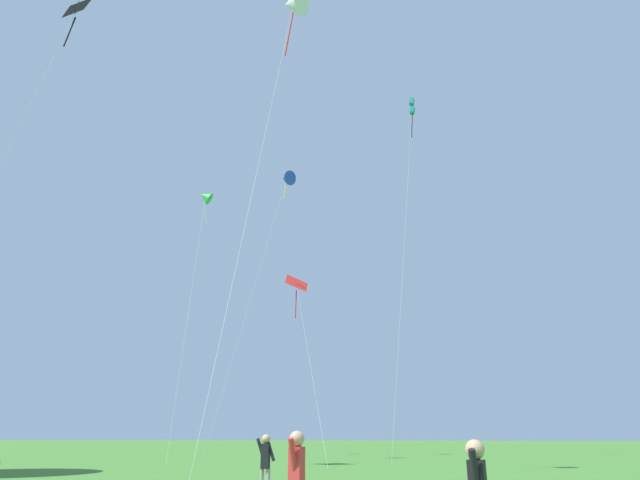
{
  "coord_description": "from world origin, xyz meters",
  "views": [
    {
      "loc": [
        2.54,
        -2.76,
        1.56
      ],
      "look_at": [
        -3.65,
        33.94,
        14.5
      ],
      "focal_mm": 31.64,
      "sensor_mm": 36.0,
      "label": 1
    }
  ],
  "objects_px": {
    "kite_white_distant": "(293,4)",
    "kite_black_large": "(71,23)",
    "kite_green_small": "(205,197)",
    "kite_teal_box": "(412,109)",
    "kite_red_high": "(297,291)",
    "kite_blue_delta": "(286,179)",
    "person_far_back": "(296,478)",
    "person_foreground_watcher": "(265,461)"
  },
  "relations": [
    {
      "from": "kite_green_small",
      "to": "person_foreground_watcher",
      "type": "relative_size",
      "value": 14.23
    },
    {
      "from": "kite_teal_box",
      "to": "person_foreground_watcher",
      "type": "xyz_separation_m",
      "value": [
        -4.67,
        -30.42,
        -28.48
      ]
    },
    {
      "from": "person_foreground_watcher",
      "to": "person_far_back",
      "type": "bearing_deg",
      "value": -71.1
    },
    {
      "from": "kite_blue_delta",
      "to": "kite_red_high",
      "type": "height_order",
      "value": "kite_blue_delta"
    },
    {
      "from": "kite_red_high",
      "to": "kite_teal_box",
      "type": "bearing_deg",
      "value": 31.12
    },
    {
      "from": "kite_white_distant",
      "to": "kite_black_large",
      "type": "height_order",
      "value": "kite_black_large"
    },
    {
      "from": "kite_red_high",
      "to": "person_far_back",
      "type": "relative_size",
      "value": 7.98
    },
    {
      "from": "kite_red_high",
      "to": "kite_black_large",
      "type": "xyz_separation_m",
      "value": [
        -10.39,
        -15.38,
        12.68
      ]
    },
    {
      "from": "kite_blue_delta",
      "to": "kite_white_distant",
      "type": "xyz_separation_m",
      "value": [
        5.11,
        -20.89,
        0.04
      ]
    },
    {
      "from": "kite_green_small",
      "to": "kite_white_distant",
      "type": "bearing_deg",
      "value": -58.7
    },
    {
      "from": "kite_red_high",
      "to": "kite_green_small",
      "type": "relative_size",
      "value": 0.57
    },
    {
      "from": "person_foreground_watcher",
      "to": "person_far_back",
      "type": "xyz_separation_m",
      "value": [
        2.03,
        -5.92,
        0.02
      ]
    },
    {
      "from": "kite_green_small",
      "to": "kite_teal_box",
      "type": "relative_size",
      "value": 0.74
    },
    {
      "from": "kite_blue_delta",
      "to": "person_foreground_watcher",
      "type": "height_order",
      "value": "kite_blue_delta"
    },
    {
      "from": "kite_blue_delta",
      "to": "person_far_back",
      "type": "xyz_separation_m",
      "value": [
        8.76,
        -35.92,
        -22.25
      ]
    },
    {
      "from": "kite_white_distant",
      "to": "kite_red_high",
      "type": "height_order",
      "value": "kite_white_distant"
    },
    {
      "from": "kite_blue_delta",
      "to": "kite_white_distant",
      "type": "relative_size",
      "value": 1.0
    },
    {
      "from": "person_foreground_watcher",
      "to": "kite_green_small",
      "type": "bearing_deg",
      "value": 115.44
    },
    {
      "from": "kite_green_small",
      "to": "kite_black_large",
      "type": "distance_m",
      "value": 20.31
    },
    {
      "from": "kite_blue_delta",
      "to": "kite_red_high",
      "type": "xyz_separation_m",
      "value": [
        2.19,
        -5.14,
        -11.65
      ]
    },
    {
      "from": "kite_white_distant",
      "to": "kite_green_small",
      "type": "relative_size",
      "value": 1.07
    },
    {
      "from": "kite_black_large",
      "to": "kite_red_high",
      "type": "bearing_deg",
      "value": 55.96
    },
    {
      "from": "person_far_back",
      "to": "kite_blue_delta",
      "type": "bearing_deg",
      "value": 103.71
    },
    {
      "from": "person_far_back",
      "to": "kite_red_high",
      "type": "bearing_deg",
      "value": 102.04
    },
    {
      "from": "kite_teal_box",
      "to": "kite_red_high",
      "type": "bearing_deg",
      "value": -148.88
    },
    {
      "from": "kite_black_large",
      "to": "person_far_back",
      "type": "bearing_deg",
      "value": -42.25
    },
    {
      "from": "kite_black_large",
      "to": "kite_white_distant",
      "type": "bearing_deg",
      "value": -1.61
    },
    {
      "from": "kite_green_small",
      "to": "person_far_back",
      "type": "xyz_separation_m",
      "value": [
        16.12,
        -35.54,
        -20.84
      ]
    },
    {
      "from": "kite_white_distant",
      "to": "kite_black_large",
      "type": "bearing_deg",
      "value": 178.39
    },
    {
      "from": "person_far_back",
      "to": "kite_white_distant",
      "type": "bearing_deg",
      "value": 103.64
    },
    {
      "from": "kite_red_high",
      "to": "kite_green_small",
      "type": "height_order",
      "value": "kite_green_small"
    },
    {
      "from": "kite_teal_box",
      "to": "person_far_back",
      "type": "distance_m",
      "value": 46.23
    },
    {
      "from": "kite_white_distant",
      "to": "person_foreground_watcher",
      "type": "xyz_separation_m",
      "value": [
        1.62,
        -9.11,
        -22.32
      ]
    },
    {
      "from": "kite_white_distant",
      "to": "kite_red_high",
      "type": "relative_size",
      "value": 1.86
    },
    {
      "from": "person_foreground_watcher",
      "to": "person_far_back",
      "type": "distance_m",
      "value": 6.26
    },
    {
      "from": "kite_red_high",
      "to": "kite_teal_box",
      "type": "relative_size",
      "value": 0.42
    },
    {
      "from": "kite_black_large",
      "to": "kite_green_small",
      "type": "bearing_deg",
      "value": 87.63
    },
    {
      "from": "kite_blue_delta",
      "to": "kite_black_large",
      "type": "relative_size",
      "value": 0.92
    },
    {
      "from": "kite_blue_delta",
      "to": "kite_teal_box",
      "type": "distance_m",
      "value": 12.99
    },
    {
      "from": "kite_green_small",
      "to": "person_foreground_watcher",
      "type": "height_order",
      "value": "kite_green_small"
    },
    {
      "from": "kite_teal_box",
      "to": "kite_black_large",
      "type": "relative_size",
      "value": 1.17
    },
    {
      "from": "kite_teal_box",
      "to": "person_far_back",
      "type": "xyz_separation_m",
      "value": [
        -2.64,
        -36.34,
        -28.45
      ]
    }
  ]
}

